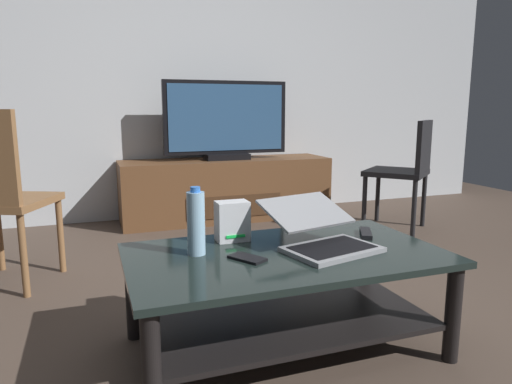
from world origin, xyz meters
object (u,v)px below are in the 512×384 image
television (226,122)px  media_cabinet (226,189)px  router_box (232,221)px  dining_chair (406,167)px  coffee_table (285,282)px  tv_remote (366,233)px  laptop (321,233)px  cell_phone (247,258)px  water_bottle_near (196,223)px

television → media_cabinet: bearing=90.0°
router_box → media_cabinet: bearing=74.5°
television → dining_chair: (1.23, -0.83, -0.34)m
coffee_table → dining_chair: 2.17m
tv_remote → media_cabinet: bearing=118.9°
tv_remote → router_box: bearing=-163.9°
television → laptop: size_ratio=2.26×
television → laptop: television is taller
media_cabinet → tv_remote: 2.16m
laptop → cell_phone: size_ratio=3.39×
media_cabinet → router_box: 2.12m
television → cell_phone: bearing=-104.5°
dining_chair → laptop: (-1.49, -1.40, -0.04)m
router_box → water_bottle_near: bearing=-143.8°
media_cabinet → water_bottle_near: size_ratio=6.87×
coffee_table → router_box: (-0.15, 0.23, 0.21)m
media_cabinet → tv_remote: size_ratio=11.29×
dining_chair → cell_phone: bearing=-141.6°
router_box → tv_remote: size_ratio=1.05×
cell_phone → tv_remote: bearing=-18.7°
laptop → water_bottle_near: 0.50m
coffee_table → water_bottle_near: size_ratio=4.65×
water_bottle_near → tv_remote: bearing=0.6°
coffee_table → water_bottle_near: (-0.33, 0.09, 0.25)m
television → cell_phone: 2.38m
dining_chair → router_box: (-1.79, -1.18, -0.01)m
dining_chair → tv_remote: dining_chair is taller
laptop → water_bottle_near: water_bottle_near is taller
television → router_box: television is taller
media_cabinet → water_bottle_near: water_bottle_near is taller
dining_chair → laptop: dining_chair is taller
tv_remote → water_bottle_near: bearing=-150.8°
coffee_table → television: bearing=79.4°
media_cabinet → tv_remote: (0.01, -2.15, 0.15)m
coffee_table → television: television is taller
television → router_box: size_ratio=6.35×
water_bottle_near → tv_remote: 0.77m
cell_phone → laptop: bearing=-24.0°
coffee_table → water_bottle_near: 0.42m
media_cabinet → laptop: (-0.26, -2.25, 0.20)m
television → tv_remote: size_ratio=6.69×
television → dining_chair: television is taller
dining_chair → water_bottle_near: dining_chair is taller
television → cell_phone: size_ratio=7.65×
coffee_table → television: 2.34m
router_box → cell_phone: size_ratio=1.20×
router_box → tv_remote: router_box is taller
laptop → media_cabinet: bearing=83.4°
television → water_bottle_near: size_ratio=4.07×
dining_chair → router_box: size_ratio=5.16×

